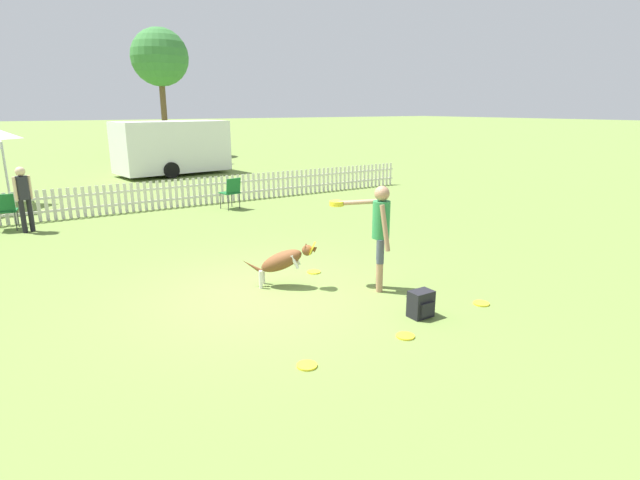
% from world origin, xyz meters
% --- Properties ---
extents(ground_plane, '(240.00, 240.00, 0.00)m').
position_xyz_m(ground_plane, '(0.00, 0.00, 0.00)').
color(ground_plane, olive).
extents(handler_person, '(0.74, 1.07, 1.73)m').
position_xyz_m(handler_person, '(1.71, -0.76, 1.09)').
color(handler_person, tan).
rests_on(handler_person, ground_plane).
extents(leaping_dog, '(1.10, 0.90, 0.80)m').
position_xyz_m(leaping_dog, '(0.48, 0.18, 0.46)').
color(leaping_dog, brown).
rests_on(leaping_dog, ground_plane).
extents(frisbee_near_handler, '(0.24, 0.24, 0.02)m').
position_xyz_m(frisbee_near_handler, '(-0.59, -2.32, 0.01)').
color(frisbee_near_handler, yellow).
rests_on(frisbee_near_handler, ground_plane).
extents(frisbee_near_dog, '(0.24, 0.24, 0.02)m').
position_xyz_m(frisbee_near_dog, '(2.65, -2.14, 0.01)').
color(frisbee_near_dog, yellow).
rests_on(frisbee_near_dog, ground_plane).
extents(frisbee_midfield, '(0.24, 0.24, 0.02)m').
position_xyz_m(frisbee_midfield, '(1.29, 0.53, 0.01)').
color(frisbee_midfield, yellow).
rests_on(frisbee_midfield, ground_plane).
extents(frisbee_far_scatter, '(0.24, 0.24, 0.02)m').
position_xyz_m(frisbee_far_scatter, '(0.90, -2.36, 0.01)').
color(frisbee_far_scatter, yellow).
rests_on(frisbee_far_scatter, ground_plane).
extents(backpack_on_grass, '(0.34, 0.28, 0.39)m').
position_xyz_m(backpack_on_grass, '(1.53, -1.98, 0.19)').
color(backpack_on_grass, black).
rests_on(backpack_on_grass, ground_plane).
extents(picket_fence, '(19.11, 0.04, 0.84)m').
position_xyz_m(picket_fence, '(0.00, 7.97, 0.42)').
color(picket_fence, silver).
rests_on(picket_fence, ground_plane).
extents(folding_chair_blue_left, '(0.59, 0.61, 0.92)m').
position_xyz_m(folding_chair_blue_left, '(-3.32, 7.30, 0.55)').
color(folding_chair_blue_left, '#333338').
rests_on(folding_chair_blue_left, ground_plane).
extents(folding_chair_center, '(0.57, 0.58, 0.93)m').
position_xyz_m(folding_chair_center, '(2.36, 6.79, 0.56)').
color(folding_chair_center, '#333338').
rests_on(folding_chair_center, ground_plane).
extents(spectator_standing, '(0.39, 0.27, 1.57)m').
position_xyz_m(spectator_standing, '(-2.88, 6.84, 0.95)').
color(spectator_standing, black).
rests_on(spectator_standing, ground_plane).
extents(equipment_trailer, '(5.60, 2.77, 2.33)m').
position_xyz_m(equipment_trailer, '(3.27, 15.48, 1.23)').
color(equipment_trailer, white).
rests_on(equipment_trailer, ground_plane).
extents(tree_left_grove, '(3.33, 3.33, 7.42)m').
position_xyz_m(tree_left_grove, '(5.60, 24.43, 5.71)').
color(tree_left_grove, brown).
rests_on(tree_left_grove, ground_plane).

